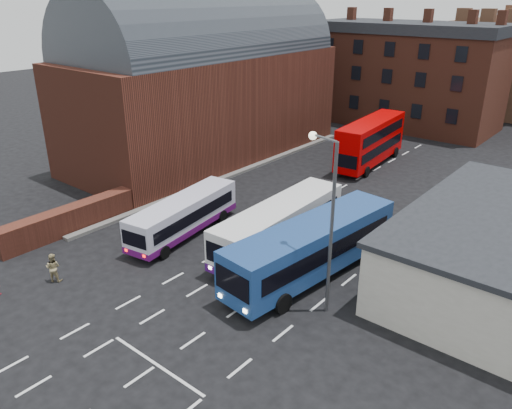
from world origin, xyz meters
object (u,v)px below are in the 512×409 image
Objects in this scene: bus_white_outbound at (184,214)px; bus_blue at (312,245)px; street_lamp at (328,211)px; pedestrian_beige at (53,267)px; bus_red_double at (371,141)px; bus_white_inbound at (280,223)px.

bus_blue reaches higher than bus_white_outbound.
street_lamp is 5.34× the size of pedestrian_beige.
bus_white_outbound is 0.88× the size of bus_red_double.
bus_blue is 14.93m from pedestrian_beige.
bus_blue is at bearing 104.25° from bus_red_double.
bus_white_outbound is at bearing 78.40° from bus_red_double.
bus_white_outbound is at bearing 19.29° from bus_white_inbound.
bus_white_outbound is 0.86× the size of bus_white_inbound.
bus_white_outbound is 0.78× the size of bus_blue.
bus_white_inbound is at bearing -158.17° from pedestrian_beige.
bus_white_inbound is at bearing 12.55° from bus_white_outbound.
bus_red_double is (-7.21, 20.78, 0.33)m from bus_blue.
street_lamp is (12.06, -1.39, 4.07)m from bus_white_outbound.
bus_white_outbound is 9.83m from bus_blue.
bus_red_double is 31.00m from pedestrian_beige.
bus_white_outbound is 5.60× the size of pedestrian_beige.
bus_white_inbound is 3.75m from bus_blue.
bus_white_outbound is 9.07m from pedestrian_beige.
pedestrian_beige is (-11.08, -9.94, -1.11)m from bus_blue.
bus_white_outbound is 6.79m from bus_white_inbound.
bus_white_inbound is 0.91× the size of bus_blue.
bus_white_outbound reaches higher than pedestrian_beige.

